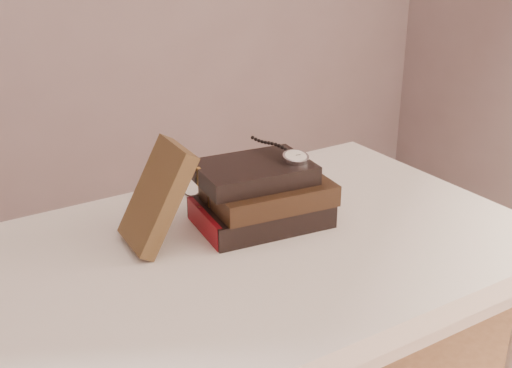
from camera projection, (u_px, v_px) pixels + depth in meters
table at (236, 296)px, 1.11m from camera, size 1.00×0.60×0.75m
book_stack at (262, 195)px, 1.14m from camera, size 0.24×0.18×0.11m
journal at (157, 196)px, 1.06m from camera, size 0.11×0.12×0.17m
pocket_watch at (292, 156)px, 1.13m from camera, size 0.05×0.15×0.02m
eyeglasses at (203, 182)px, 1.17m from camera, size 0.10×0.12×0.04m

